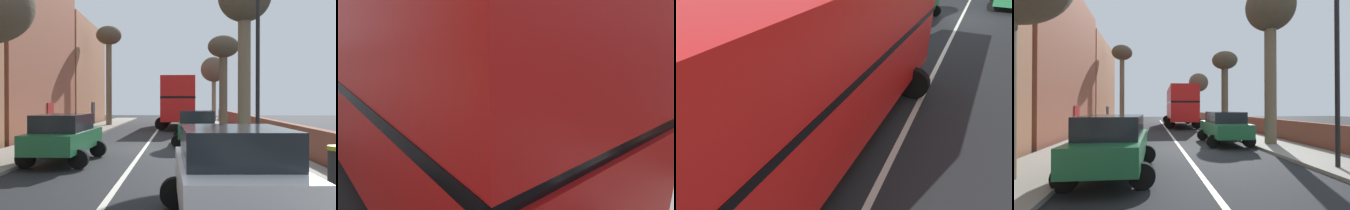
{
  "view_description": "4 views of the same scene",
  "coord_description": "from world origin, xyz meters",
  "views": [
    {
      "loc": [
        1.58,
        -17.64,
        2.2
      ],
      "look_at": [
        0.86,
        8.4,
        1.94
      ],
      "focal_mm": 40.64,
      "sensor_mm": 36.0,
      "label": 1
    },
    {
      "loc": [
        -0.56,
        8.24,
        3.57
      ],
      "look_at": [
        1.67,
        10.82,
        2.48
      ],
      "focal_mm": 32.48,
      "sensor_mm": 36.0,
      "label": 2
    },
    {
      "loc": [
        -1.36,
        20.02,
        4.9
      ],
      "look_at": [
        1.3,
        14.28,
        1.17
      ],
      "focal_mm": 32.48,
      "sensor_mm": 36.0,
      "label": 3
    },
    {
      "loc": [
        -1.45,
        -11.34,
        1.95
      ],
      "look_at": [
        1.37,
        10.32,
        2.2
      ],
      "focal_mm": 25.89,
      "sensor_mm": 36.0,
      "label": 4
    }
  ],
  "objects": [
    {
      "name": "double_decker_bus",
      "position": [
        1.7,
        14.65,
        2.35
      ],
      "size": [
        3.8,
        10.79,
        4.06
      ],
      "color": "red",
      "rests_on": "ground"
    }
  ]
}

